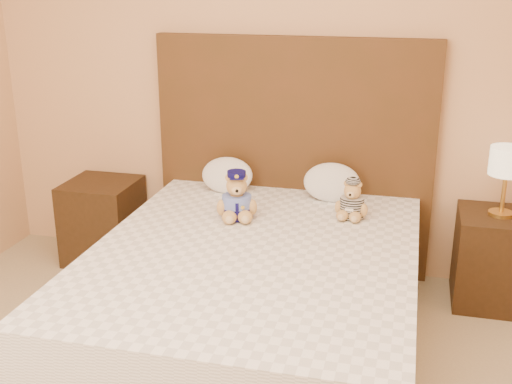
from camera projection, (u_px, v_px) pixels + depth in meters
bed at (254, 298)px, 3.29m from camera, size 1.60×2.00×0.55m
headboard at (293, 157)px, 4.07m from camera, size 1.75×0.08×1.50m
nightstand_left at (103, 221)px, 4.31m from camera, size 0.45×0.45×0.55m
nightstand_right at (495, 259)px, 3.74m from camera, size 0.45×0.45×0.55m
lamp at (507, 165)px, 3.55m from camera, size 0.20×0.20×0.40m
teddy_police at (237, 195)px, 3.55m from camera, size 0.29×0.29×0.27m
teddy_prisoner at (352, 199)px, 3.57m from camera, size 0.22×0.21×0.22m
pillow_left at (227, 173)px, 4.02m from camera, size 0.33×0.21×0.23m
pillow_right at (332, 181)px, 3.86m from camera, size 0.34×0.22×0.24m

